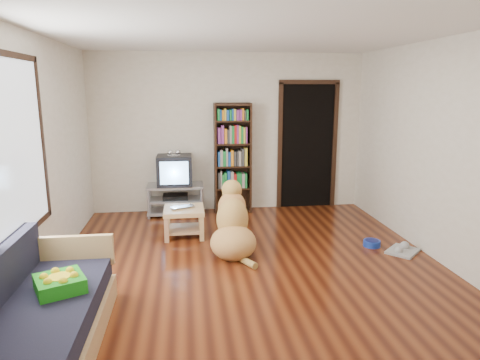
{
  "coord_description": "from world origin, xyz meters",
  "views": [
    {
      "loc": [
        -0.7,
        -4.58,
        2.03
      ],
      "look_at": [
        -0.04,
        0.63,
        0.9
      ],
      "focal_mm": 32.0,
      "sensor_mm": 36.0,
      "label": 1
    }
  ],
  "objects": [
    {
      "name": "ground",
      "position": [
        0.0,
        0.0,
        0.0
      ],
      "size": [
        5.0,
        5.0,
        0.0
      ],
      "primitive_type": "plane",
      "color": "#612810",
      "rests_on": "ground"
    },
    {
      "name": "ceiling",
      "position": [
        0.0,
        0.0,
        2.6
      ],
      "size": [
        5.0,
        5.0,
        0.0
      ],
      "primitive_type": "plane",
      "rotation": [
        3.14,
        0.0,
        0.0
      ],
      "color": "white",
      "rests_on": "ground"
    },
    {
      "name": "wall_back",
      "position": [
        0.0,
        2.5,
        1.3
      ],
      "size": [
        4.5,
        0.0,
        4.5
      ],
      "primitive_type": "plane",
      "rotation": [
        1.57,
        0.0,
        0.0
      ],
      "color": "silver",
      "rests_on": "ground"
    },
    {
      "name": "wall_front",
      "position": [
        0.0,
        -2.5,
        1.3
      ],
      "size": [
        4.5,
        0.0,
        4.5
      ],
      "primitive_type": "plane",
      "rotation": [
        -1.57,
        0.0,
        0.0
      ],
      "color": "silver",
      "rests_on": "ground"
    },
    {
      "name": "wall_left",
      "position": [
        -2.25,
        0.0,
        1.3
      ],
      "size": [
        0.0,
        5.0,
        5.0
      ],
      "primitive_type": "plane",
      "rotation": [
        1.57,
        0.0,
        1.57
      ],
      "color": "silver",
      "rests_on": "ground"
    },
    {
      "name": "wall_right",
      "position": [
        2.25,
        0.0,
        1.3
      ],
      "size": [
        0.0,
        5.0,
        5.0
      ],
      "primitive_type": "plane",
      "rotation": [
        1.57,
        0.0,
        -1.57
      ],
      "color": "silver",
      "rests_on": "ground"
    },
    {
      "name": "green_cushion",
      "position": [
        -1.75,
        -1.21,
        0.48
      ],
      "size": [
        0.48,
        0.48,
        0.12
      ],
      "primitive_type": "cube",
      "rotation": [
        0.0,
        0.0,
        0.45
      ],
      "color": "green",
      "rests_on": "sofa"
    },
    {
      "name": "laptop",
      "position": [
        -0.76,
        1.15,
        0.41
      ],
      "size": [
        0.39,
        0.33,
        0.03
      ],
      "primitive_type": "imported",
      "rotation": [
        0.0,
        0.0,
        0.41
      ],
      "color": "#BBBBBF",
      "rests_on": "coffee_table"
    },
    {
      "name": "dog_bowl",
      "position": [
        1.68,
        0.46,
        0.04
      ],
      "size": [
        0.22,
        0.22,
        0.08
      ],
      "primitive_type": "cylinder",
      "color": "#163198",
      "rests_on": "ground"
    },
    {
      "name": "grey_rag",
      "position": [
        1.98,
        0.21,
        0.01
      ],
      "size": [
        0.51,
        0.51,
        0.03
      ],
      "primitive_type": "cube",
      "rotation": [
        0.0,
        0.0,
        0.74
      ],
      "color": "#A9A9A9",
      "rests_on": "ground"
    },
    {
      "name": "window",
      "position": [
        -2.23,
        -0.5,
        1.5
      ],
      "size": [
        0.03,
        1.46,
        1.7
      ],
      "color": "white",
      "rests_on": "wall_left"
    },
    {
      "name": "doorway",
      "position": [
        1.35,
        2.48,
        1.12
      ],
      "size": [
        1.03,
        0.05,
        2.19
      ],
      "color": "black",
      "rests_on": "wall_back"
    },
    {
      "name": "tv_stand",
      "position": [
        -0.9,
        2.25,
        0.27
      ],
      "size": [
        0.9,
        0.45,
        0.5
      ],
      "color": "#99999E",
      "rests_on": "ground"
    },
    {
      "name": "crt_tv",
      "position": [
        -0.9,
        2.27,
        0.74
      ],
      "size": [
        0.55,
        0.52,
        0.58
      ],
      "color": "black",
      "rests_on": "tv_stand"
    },
    {
      "name": "bookshelf",
      "position": [
        0.05,
        2.34,
        1.0
      ],
      "size": [
        0.6,
        0.3,
        1.8
      ],
      "color": "black",
      "rests_on": "ground"
    },
    {
      "name": "sofa",
      "position": [
        -1.87,
        -1.38,
        0.26
      ],
      "size": [
        0.8,
        1.8,
        0.8
      ],
      "color": "tan",
      "rests_on": "ground"
    },
    {
      "name": "coffee_table",
      "position": [
        -0.76,
        1.18,
        0.28
      ],
      "size": [
        0.55,
        0.55,
        0.4
      ],
      "color": "tan",
      "rests_on": "ground"
    },
    {
      "name": "dog",
      "position": [
        -0.15,
        0.51,
        0.33
      ],
      "size": [
        0.61,
        1.11,
        0.91
      ],
      "color": "tan",
      "rests_on": "ground"
    }
  ]
}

